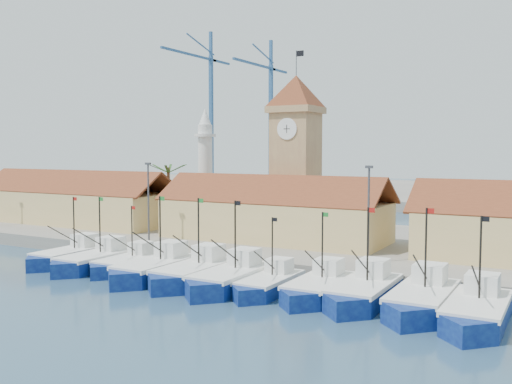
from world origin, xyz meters
The scene contains 22 objects.
ground centered at (0.00, 0.00, 0.00)m, with size 400.00×400.00×0.00m, color navy.
quay centered at (0.00, 24.00, 0.75)m, with size 140.00×32.00×1.50m, color gray.
terminal centered at (0.00, 110.00, 1.00)m, with size 240.00×80.00×2.00m, color gray.
boat_0 centered at (-15.52, 3.19, 0.77)m, with size 3.58×9.81×7.43m.
boat_1 centered at (-11.24, 2.57, 0.79)m, with size 3.68×10.09×7.64m.
boat_2 centered at (-7.67, 3.42, 0.70)m, with size 3.28×8.99×6.80m.
boat_3 centered at (-3.17, 2.09, 0.84)m, with size 3.91×10.71×8.10m.
boat_4 centered at (0.94, 2.43, 0.83)m, with size 3.89×10.64×8.05m.
boat_5 centered at (4.97, 2.18, 0.83)m, with size 3.87×10.61×8.03m.
boat_6 centered at (8.48, 2.58, 0.69)m, with size 3.22×8.82×6.68m.
boat_7 centered at (12.74, 3.14, 0.76)m, with size 3.53×9.67×7.32m.
boat_8 centered at (16.46, 3.34, 0.82)m, with size 3.81×10.43×7.90m.
boat_9 centered at (21.00, 3.11, 0.84)m, with size 3.91×10.72×8.11m.
boat_10 centered at (24.97, 1.91, 0.81)m, with size 3.79×10.37×7.85m.
hall_left centered at (-32.00, 20.00, 3.99)m, with size 31.20×10.13×7.61m.
hall_center centered at (0.00, 20.00, 3.99)m, with size 27.04×10.13×7.61m.
clock_tower centered at (0.00, 26.00, 11.96)m, with size 5.80×5.80×22.70m.
minaret centered at (-15.00, 28.00, 9.73)m, with size 3.00×3.00×16.30m.
palm_tree centered at (-20.00, 26.00, 6.25)m, with size 5.60×5.03×8.39m.
lamp_posts centered at (0.50, 12.00, 6.48)m, with size 80.70×0.25×9.03m.
crane_blue_far centered at (-63.18, 100.61, 26.62)m, with size 1.00×32.99×44.32m.
crane_blue_near centered at (-46.54, 106.86, 24.78)m, with size 1.00×30.67×41.34m.
Camera 1 is at (30.38, -38.70, 11.92)m, focal length 40.00 mm.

